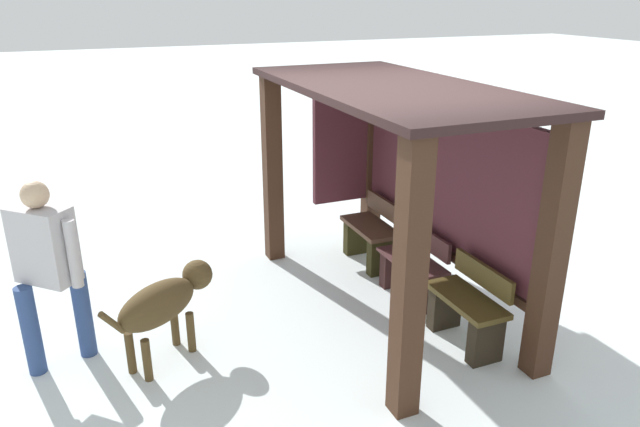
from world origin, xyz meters
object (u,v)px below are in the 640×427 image
dog (164,302)px  bench_center_inside (413,271)px  person_walking (47,261)px  bench_left_inside (372,236)px  bench_right_inside (467,310)px  bus_shelter (402,155)px

dog → bench_center_inside: bearing=92.7°
person_walking → dog: (0.26, 0.84, -0.41)m
dog → bench_left_inside: bearing=112.5°
bench_left_inside → bench_right_inside: size_ratio=1.00×
bench_left_inside → bench_right_inside: bench_left_inside is taller
bus_shelter → bench_center_inside: size_ratio=4.04×
bus_shelter → dog: bearing=-84.4°
bus_shelter → dog: bus_shelter is taller
person_walking → bench_left_inside: bearing=103.0°
bus_shelter → person_walking: bus_shelter is taller
bench_left_inside → bench_center_inside: (0.91, 0.00, -0.03)m
person_walking → dog: person_walking is taller
bench_left_inside → person_walking: 3.44m
bus_shelter → bench_right_inside: bus_shelter is taller
bus_shelter → bench_left_inside: size_ratio=4.04×
bus_shelter → bench_right_inside: size_ratio=4.04×
bus_shelter → person_walking: 3.21m
person_walking → dog: size_ratio=1.62×
bus_shelter → bench_left_inside: 1.42m
bench_left_inside → bench_right_inside: (1.81, -0.00, 0.00)m
bus_shelter → person_walking: bearing=-90.6°
bench_left_inside → person_walking: size_ratio=0.50×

